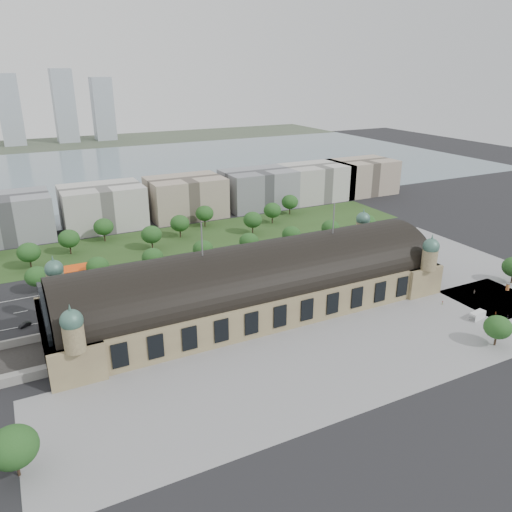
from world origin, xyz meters
name	(u,v)px	position (x,y,z in m)	size (l,w,h in m)	color
ground	(254,309)	(0.00, 0.00, 0.00)	(900.00, 900.00, 0.00)	black
station	(254,285)	(0.00, 0.00, 10.28)	(150.00, 48.40, 44.30)	tan
plaza_south	(344,359)	(10.00, -44.00, 0.00)	(190.00, 48.00, 0.12)	gray
plaza_east	(449,264)	(103.00, 0.00, 0.00)	(56.00, 100.00, 0.12)	gray
road_slab	(173,283)	(-20.00, 38.00, 0.00)	(260.00, 26.00, 0.10)	black
grass_belt	(149,243)	(-15.00, 93.00, 0.00)	(300.00, 45.00, 0.10)	#2A461C
petrol_station	(80,269)	(-53.91, 65.28, 2.95)	(14.00, 13.00, 5.05)	#EC490D
lake	(102,172)	(0.00, 298.00, 0.00)	(700.00, 320.00, 0.08)	slate
far_shore	(70,143)	(0.00, 498.00, 0.00)	(700.00, 120.00, 0.14)	#44513D
far_tower_left	(10,110)	(-60.00, 508.00, 40.00)	(24.00, 24.00, 80.00)	#9EA8B2
far_tower_mid	(64,106)	(0.00, 508.00, 42.50)	(24.00, 24.00, 85.00)	#9EA8B2
far_tower_right	(103,109)	(45.00, 508.00, 37.50)	(24.00, 24.00, 75.00)	#9EA8B2
office_2	(6,218)	(-80.00, 133.00, 12.00)	(45.00, 32.00, 24.00)	gray
office_3	(103,207)	(-30.00, 133.00, 12.00)	(45.00, 32.00, 24.00)	beige
office_4	(186,197)	(20.00, 133.00, 12.00)	(45.00, 32.00, 24.00)	#A2927F
office_5	(258,189)	(70.00, 133.00, 12.00)	(45.00, 32.00, 24.00)	gray
office_6	(316,182)	(115.00, 133.00, 12.00)	(45.00, 32.00, 24.00)	beige
office_7	(362,177)	(155.00, 133.00, 12.00)	(45.00, 32.00, 24.00)	#A2927F
tree_row_2	(37,276)	(-72.00, 53.00, 7.43)	(9.60, 9.60, 11.52)	#2D2116
tree_row_3	(98,266)	(-48.00, 53.00, 7.43)	(9.60, 9.60, 11.52)	#2D2116
tree_row_4	(153,257)	(-24.00, 53.00, 7.43)	(9.60, 9.60, 11.52)	#2D2116
tree_row_5	(203,249)	(0.00, 53.00, 7.43)	(9.60, 9.60, 11.52)	#2D2116
tree_row_6	(249,241)	(24.00, 53.00, 7.43)	(9.60, 9.60, 11.52)	#2D2116
tree_row_7	(291,234)	(48.00, 53.00, 7.43)	(9.60, 9.60, 11.52)	#2D2116
tree_row_8	(330,228)	(72.00, 53.00, 7.43)	(9.60, 9.60, 11.52)	#2D2116
tree_row_9	(367,222)	(96.00, 53.00, 7.43)	(9.60, 9.60, 11.52)	#2D2116
tree_belt_3	(29,252)	(-73.00, 83.00, 8.05)	(10.40, 10.40, 12.48)	#2D2116
tree_belt_4	(69,239)	(-54.00, 95.00, 8.05)	(10.40, 10.40, 12.48)	#2D2116
tree_belt_5	(104,227)	(-35.00, 107.00, 8.05)	(10.40, 10.40, 12.48)	#2D2116
tree_belt_6	(151,235)	(-16.00, 83.00, 8.05)	(10.40, 10.40, 12.48)	#2D2116
tree_belt_7	(180,223)	(3.00, 95.00, 8.05)	(10.40, 10.40, 12.48)	#2D2116
tree_belt_8	(205,213)	(22.00, 107.00, 8.05)	(10.40, 10.40, 12.48)	#2D2116
tree_belt_9	(253,220)	(41.00, 83.00, 8.05)	(10.40, 10.40, 12.48)	#2D2116
tree_belt_10	(272,210)	(60.00, 95.00, 8.05)	(10.40, 10.40, 12.48)	#2D2116
tree_belt_11	(290,202)	(79.00, 107.00, 8.05)	(10.40, 10.40, 12.48)	#2D2116
tree_plaza_sw	(13,447)	(-85.00, -50.00, 8.05)	(11.00, 11.00, 12.73)	#2D2116
tree_plaza_s	(498,327)	(60.00, -60.00, 6.80)	(9.00, 9.00, 10.64)	#2D2116
traffic_car_2	(68,306)	(-63.49, 33.51, 0.70)	(2.31, 5.01, 1.39)	black
traffic_car_3	(182,280)	(-15.82, 37.99, 0.64)	(1.80, 4.42, 1.28)	maroon
traffic_car_4	(260,275)	(16.78, 27.58, 0.67)	(1.59, 3.94, 1.34)	#191E47
traffic_car_5	(295,250)	(47.37, 47.84, 0.64)	(1.35, 3.88, 1.28)	#515458
traffic_car_6	(335,254)	(61.35, 33.57, 0.70)	(2.33, 5.06, 1.41)	silver
parked_car_0	(25,325)	(-79.28, 25.00, 0.73)	(1.55, 4.44, 1.46)	black
parked_car_1	(52,324)	(-70.43, 21.00, 0.74)	(2.45, 5.32, 1.48)	maroon
parked_car_2	(113,307)	(-48.04, 25.00, 0.74)	(2.07, 5.09, 1.48)	#191F47
parked_car_3	(109,309)	(-49.71, 23.82, 0.76)	(1.80, 4.49, 1.53)	slate
parked_car_4	(133,307)	(-41.33, 21.00, 0.81)	(1.72, 4.92, 1.62)	silver
parked_car_5	(150,304)	(-34.65, 21.00, 0.80)	(2.66, 5.78, 1.61)	#96979E
parked_car_6	(150,304)	(-34.57, 21.00, 0.80)	(2.24, 5.51, 1.60)	black
bus_west	(188,282)	(-15.11, 32.00, 1.84)	(3.09, 13.19, 3.67)	red
bus_mid	(250,270)	(14.23, 32.00, 1.74)	(2.92, 12.49, 3.48)	silver
bus_east	(276,266)	(27.41, 32.00, 1.57)	(2.64, 11.30, 3.15)	beige
van_south	(477,316)	(69.65, -44.32, 1.38)	(7.03, 3.70, 2.90)	silver
advertising_column	(508,287)	(101.86, -32.31, 1.62)	(1.64, 1.64, 3.11)	#C63146
pedestrian_0	(442,303)	(67.50, -29.94, 0.78)	(0.76, 0.44, 1.56)	gray
pedestrian_1	(496,314)	(77.95, -45.84, 0.97)	(0.70, 0.46, 1.93)	gray
pedestrian_2	(474,292)	(86.77, -28.48, 0.99)	(0.96, 0.55, 1.98)	gray
pedestrian_4	(508,317)	(80.37, -49.11, 0.79)	(1.02, 0.44, 1.59)	gray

